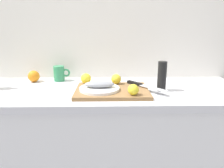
% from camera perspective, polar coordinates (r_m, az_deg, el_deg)
% --- Properties ---
extents(back_wall, '(3.20, 0.05, 2.50)m').
position_cam_1_polar(back_wall, '(1.59, -6.86, 14.30)').
color(back_wall, white).
rests_on(back_wall, ground_plane).
extents(kitchen_counter, '(2.00, 0.60, 0.90)m').
position_cam_1_polar(kitchen_counter, '(1.51, -7.11, -17.90)').
color(kitchen_counter, white).
rests_on(kitchen_counter, ground_plane).
extents(cutting_board, '(0.42, 0.31, 0.02)m').
position_cam_1_polar(cutting_board, '(1.24, -0.00, -1.79)').
color(cutting_board, olive).
rests_on(cutting_board, kitchen_counter).
extents(white_plate, '(0.23, 0.23, 0.01)m').
position_cam_1_polar(white_plate, '(1.22, -3.37, -1.24)').
color(white_plate, white).
rests_on(white_plate, cutting_board).
extents(fish_fillet, '(0.17, 0.07, 0.04)m').
position_cam_1_polar(fish_fillet, '(1.21, -3.39, -0.08)').
color(fish_fillet, gray).
rests_on(fish_fillet, white_plate).
extents(chef_knife, '(0.21, 0.24, 0.02)m').
position_cam_1_polar(chef_knife, '(1.30, 7.77, -0.25)').
color(chef_knife, silver).
rests_on(chef_knife, cutting_board).
extents(lemon_0, '(0.06, 0.06, 0.06)m').
position_cam_1_polar(lemon_0, '(1.34, 1.12, 1.34)').
color(lemon_0, yellow).
rests_on(lemon_0, cutting_board).
extents(lemon_1, '(0.06, 0.06, 0.06)m').
position_cam_1_polar(lemon_1, '(1.13, 5.70, -1.51)').
color(lemon_1, yellow).
rests_on(lemon_1, cutting_board).
extents(lemon_2, '(0.07, 0.07, 0.07)m').
position_cam_1_polar(lemon_2, '(1.35, -6.97, 1.44)').
color(lemon_2, yellow).
rests_on(lemon_2, cutting_board).
extents(coffee_mug_0, '(0.11, 0.07, 0.10)m').
position_cam_1_polar(coffee_mug_0, '(1.53, -13.84, 2.75)').
color(coffee_mug_0, '#338C59').
rests_on(coffee_mug_0, kitchen_counter).
extents(orange_1, '(0.08, 0.08, 0.08)m').
position_cam_1_polar(orange_1, '(1.56, -20.14, 1.96)').
color(orange_1, orange).
rests_on(orange_1, kitchen_counter).
extents(pepper_mill, '(0.05, 0.05, 0.17)m').
position_cam_1_polar(pepper_mill, '(1.29, 13.17, 2.02)').
color(pepper_mill, black).
rests_on(pepper_mill, kitchen_counter).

